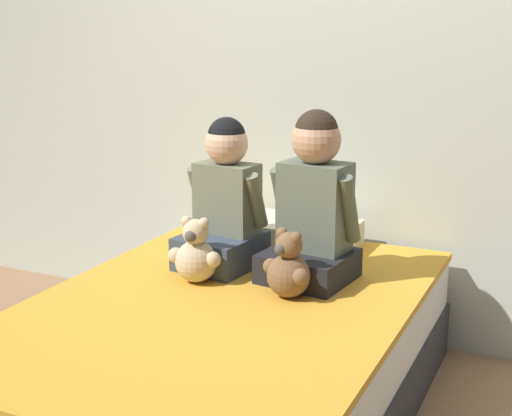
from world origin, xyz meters
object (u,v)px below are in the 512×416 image
(child_on_left, at_px, (225,202))
(teddy_bear_held_by_left_child, at_px, (196,255))
(pillow_at_headboard, at_px, (299,233))
(child_on_right, at_px, (313,204))
(bed, at_px, (223,361))
(teddy_bear_held_by_right_child, at_px, (288,269))

(child_on_left, relative_size, teddy_bear_held_by_left_child, 2.35)
(child_on_left, height_order, pillow_at_headboard, child_on_left)
(child_on_right, relative_size, pillow_at_headboard, 1.29)
(bed, distance_m, teddy_bear_held_by_left_child, 0.42)
(child_on_right, bearing_deg, bed, -112.48)
(bed, bearing_deg, child_on_left, 116.25)
(teddy_bear_held_by_right_child, distance_m, pillow_at_headboard, 0.64)
(bed, bearing_deg, teddy_bear_held_by_left_child, 144.93)
(teddy_bear_held_by_left_child, xyz_separation_m, teddy_bear_held_by_right_child, (0.39, 0.01, -0.00))
(child_on_right, xyz_separation_m, teddy_bear_held_by_left_child, (-0.39, -0.24, -0.19))
(bed, height_order, teddy_bear_held_by_left_child, teddy_bear_held_by_left_child)
(child_on_right, bearing_deg, teddy_bear_held_by_left_child, -141.73)
(pillow_at_headboard, bearing_deg, teddy_bear_held_by_left_child, -106.66)
(child_on_left, xyz_separation_m, pillow_at_headboard, (0.18, 0.38, -0.21))
(child_on_left, distance_m, teddy_bear_held_by_right_child, 0.47)
(bed, bearing_deg, pillow_at_headboard, 90.00)
(child_on_left, xyz_separation_m, teddy_bear_held_by_left_child, (-0.00, -0.24, -0.16))
(bed, height_order, child_on_right, child_on_right)
(bed, relative_size, child_on_left, 3.05)
(pillow_at_headboard, bearing_deg, child_on_right, -61.22)
(teddy_bear_held_by_left_child, distance_m, teddy_bear_held_by_right_child, 0.39)
(teddy_bear_held_by_left_child, bearing_deg, teddy_bear_held_by_right_child, -4.64)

